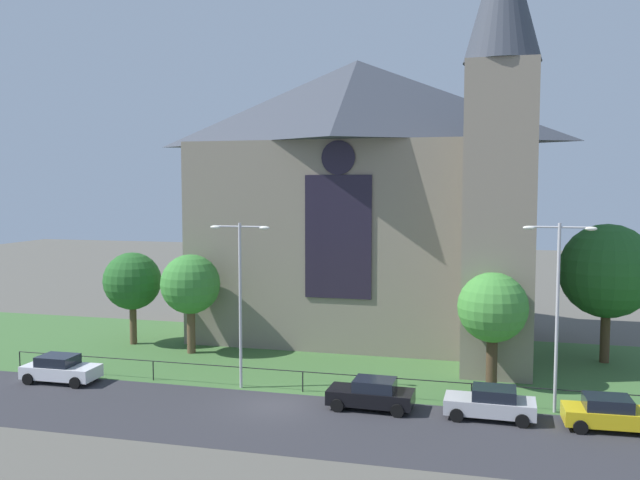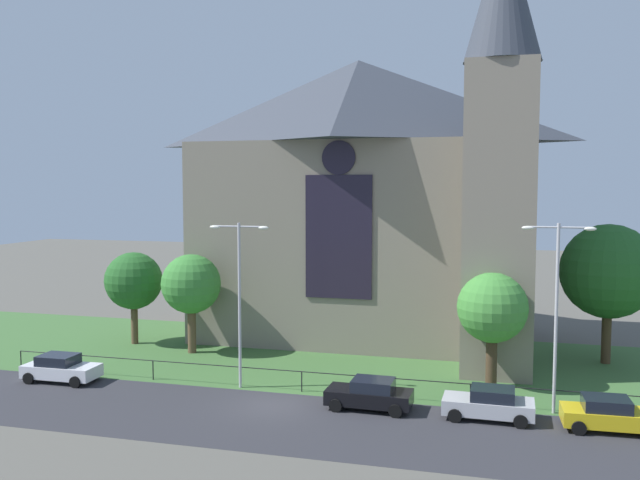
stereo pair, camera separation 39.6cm
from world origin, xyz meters
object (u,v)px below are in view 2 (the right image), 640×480
streetlamp_far (557,295)px  tree_right_near (492,309)px  streetlamp_near (239,285)px  parked_car_silver (489,404)px  church_building (367,196)px  tree_left_far (134,281)px  parked_car_yellow (610,414)px  tree_right_far (608,272)px  parked_car_white (61,368)px  tree_left_near (191,285)px  parked_car_black (370,394)px

streetlamp_far → tree_right_near: bearing=129.0°
streetlamp_near → parked_car_silver: (13.22, -1.69, -4.92)m
church_building → streetlamp_far: church_building is taller
tree_left_far → parked_car_yellow: 31.21m
tree_right_far → streetlamp_far: bearing=-109.7°
parked_car_white → parked_car_yellow: same height
church_building → tree_left_far: size_ratio=4.05×
church_building → tree_left_near: 13.92m
tree_right_near → streetlamp_near: bearing=-164.4°
tree_left_near → parked_car_silver: size_ratio=1.55×
church_building → parked_car_silver: (8.98, -15.65, -9.53)m
church_building → streetlamp_far: size_ratio=2.82×
streetlamp_near → parked_car_black: size_ratio=2.13×
tree_right_far → streetlamp_near: (-20.06, -10.65, -0.07)m
tree_right_near → parked_car_yellow: 8.43m
church_building → streetlamp_far: (11.99, -13.96, -4.49)m
tree_right_far → tree_left_near: size_ratio=1.33×
streetlamp_far → tree_right_far: bearing=70.3°
parked_car_white → tree_right_near: bearing=11.6°
tree_right_far → tree_right_near: tree_right_far is taller
parked_car_silver → tree_right_near: bearing=-89.3°
parked_car_black → parked_car_silver: 5.70m
tree_left_far → parked_car_yellow: (29.46, -9.63, -3.66)m
church_building → tree_left_far: bearing=-157.9°
tree_right_far → parked_car_black: size_ratio=2.05×
parked_car_silver → parked_car_yellow: bearing=179.2°
church_building → parked_car_black: (3.27, -15.67, -9.53)m
tree_right_near → parked_car_silver: tree_right_near is taller
streetlamp_near → parked_car_yellow: streetlamp_near is taller
tree_right_far → parked_car_black: 18.29m
parked_car_black → parked_car_yellow: (10.96, -0.14, 0.00)m
tree_left_far → tree_right_near: tree_left_far is taller
tree_left_near → parked_car_silver: bearing=-23.0°
church_building → parked_car_white: size_ratio=6.15×
tree_left_near → streetlamp_near: (5.97, -6.45, 1.13)m
tree_left_near → tree_left_far: bearing=165.0°
tree_right_near → parked_car_white: size_ratio=1.49×
tree_left_far → parked_car_yellow: size_ratio=1.50×
tree_left_far → parked_car_yellow: bearing=-18.1°
tree_right_far → streetlamp_near: size_ratio=0.96×
tree_left_near → streetlamp_far: streetlamp_far is taller
tree_left_near → streetlamp_near: 8.86m
tree_right_far → parked_car_silver: size_ratio=2.05×
tree_right_near → parked_car_black: size_ratio=1.49×
parked_car_white → parked_car_black: 17.73m
streetlamp_near → tree_left_near: bearing=132.8°
parked_car_black → streetlamp_far: bearing=-167.7°
streetlamp_near → parked_car_black: 9.15m
church_building → parked_car_white: 23.22m
tree_left_near → parked_car_silver: tree_left_near is taller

